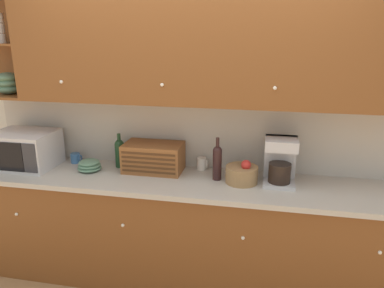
% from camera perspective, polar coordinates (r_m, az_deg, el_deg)
% --- Properties ---
extents(ground_plane, '(24.00, 24.00, 0.00)m').
position_cam_1_polar(ground_plane, '(3.64, 0.70, -16.97)').
color(ground_plane, '#9E754C').
extents(wall_back, '(5.99, 0.06, 2.60)m').
position_cam_1_polar(wall_back, '(3.13, 0.89, 3.49)').
color(wall_back, beige).
rests_on(wall_back, ground_plane).
extents(counter_unit, '(3.61, 0.64, 0.91)m').
position_cam_1_polar(counter_unit, '(3.14, -0.34, -13.10)').
color(counter_unit, brown).
rests_on(counter_unit, ground_plane).
extents(backsplash_panel, '(3.59, 0.01, 0.58)m').
position_cam_1_polar(backsplash_panel, '(3.12, 0.76, 1.59)').
color(backsplash_panel, '#B7B2A8').
rests_on(backsplash_panel, counter_unit).
extents(upper_cabinets, '(3.59, 0.39, 0.89)m').
position_cam_1_polar(upper_cabinets, '(2.81, 3.64, 15.03)').
color(upper_cabinets, brown).
rests_on(upper_cabinets, backsplash_panel).
extents(microwave, '(0.51, 0.41, 0.30)m').
position_cam_1_polar(microwave, '(3.48, -24.16, -0.76)').
color(microwave, silver).
rests_on(microwave, counter_unit).
extents(mug, '(0.09, 0.08, 0.09)m').
position_cam_1_polar(mug, '(3.45, -17.30, -2.05)').
color(mug, '#38669E').
rests_on(mug, counter_unit).
extents(bowl_stack_on_counter, '(0.20, 0.20, 0.09)m').
position_cam_1_polar(bowl_stack_on_counter, '(3.22, -15.36, -3.16)').
color(bowl_stack_on_counter, slate).
rests_on(bowl_stack_on_counter, counter_unit).
extents(second_wine_bottle, '(0.08, 0.08, 0.29)m').
position_cam_1_polar(second_wine_bottle, '(3.22, -10.96, -1.18)').
color(second_wine_bottle, '#19381E').
rests_on(second_wine_bottle, counter_unit).
extents(bread_box, '(0.48, 0.29, 0.23)m').
position_cam_1_polar(bread_box, '(3.10, -5.88, -2.02)').
color(bread_box, brown).
rests_on(bread_box, counter_unit).
extents(mug_blue_second, '(0.09, 0.08, 0.10)m').
position_cam_1_polar(mug_blue_second, '(3.13, 1.56, -2.99)').
color(mug_blue_second, silver).
rests_on(mug_blue_second, counter_unit).
extents(wine_bottle, '(0.07, 0.07, 0.34)m').
position_cam_1_polar(wine_bottle, '(2.90, 3.87, -2.61)').
color(wine_bottle, black).
rests_on(wine_bottle, counter_unit).
extents(fruit_basket, '(0.25, 0.25, 0.19)m').
position_cam_1_polar(fruit_basket, '(2.89, 7.61, -4.55)').
color(fruit_basket, '#937047').
rests_on(fruit_basket, counter_unit).
extents(coffee_maker, '(0.24, 0.22, 0.36)m').
position_cam_1_polar(coffee_maker, '(2.88, 13.29, -2.53)').
color(coffee_maker, '#B7B7BC').
rests_on(coffee_maker, counter_unit).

